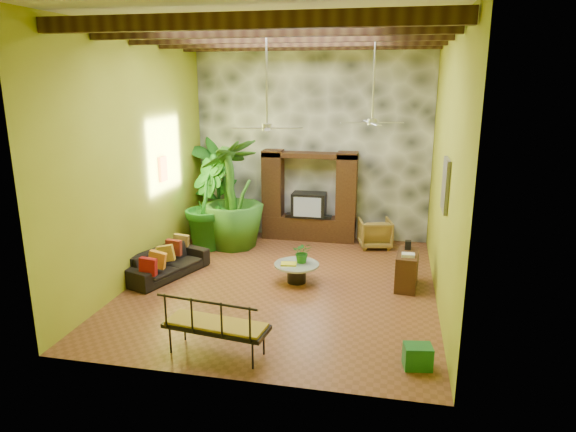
% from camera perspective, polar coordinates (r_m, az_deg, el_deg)
% --- Properties ---
extents(ground, '(7.00, 7.00, 0.00)m').
position_cam_1_polar(ground, '(10.53, -0.55, -7.57)').
color(ground, brown).
rests_on(ground, ground).
extents(ceiling, '(6.00, 7.00, 0.02)m').
position_cam_1_polar(ceiling, '(9.78, -0.63, 20.62)').
color(ceiling, silver).
rests_on(ceiling, back_wall).
extents(back_wall, '(6.00, 0.02, 5.00)m').
position_cam_1_polar(back_wall, '(13.26, 2.70, 8.29)').
color(back_wall, '#9C9F24').
rests_on(back_wall, ground).
extents(left_wall, '(0.02, 7.00, 5.00)m').
position_cam_1_polar(left_wall, '(10.89, -16.29, 6.25)').
color(left_wall, '#9C9F24').
rests_on(left_wall, ground).
extents(right_wall, '(0.02, 7.00, 5.00)m').
position_cam_1_polar(right_wall, '(9.67, 17.13, 5.15)').
color(right_wall, '#9C9F24').
rests_on(right_wall, ground).
extents(stone_accent_wall, '(5.98, 0.10, 4.98)m').
position_cam_1_polar(stone_accent_wall, '(13.20, 2.65, 8.26)').
color(stone_accent_wall, '#393D41').
rests_on(stone_accent_wall, ground).
extents(ceiling_beams, '(5.95, 5.36, 0.22)m').
position_cam_1_polar(ceiling_beams, '(9.76, -0.63, 19.33)').
color(ceiling_beams, '#372411').
rests_on(ceiling_beams, ceiling).
extents(entertainment_center, '(2.40, 0.55, 2.30)m').
position_cam_1_polar(entertainment_center, '(13.17, 2.36, 1.47)').
color(entertainment_center, black).
rests_on(entertainment_center, ground).
extents(ceiling_fan_front, '(1.28, 1.28, 1.86)m').
position_cam_1_polar(ceiling_fan_front, '(9.41, -2.35, 11.08)').
color(ceiling_fan_front, '#BBBBC0').
rests_on(ceiling_fan_front, ceiling).
extents(ceiling_fan_back, '(1.28, 1.28, 1.86)m').
position_cam_1_polar(ceiling_fan_back, '(10.73, 9.36, 11.38)').
color(ceiling_fan_back, '#BBBBC0').
rests_on(ceiling_fan_back, ceiling).
extents(wall_art_mask, '(0.06, 0.32, 0.55)m').
position_cam_1_polar(wall_art_mask, '(11.81, -13.73, 5.10)').
color(wall_art_mask, '#C88B17').
rests_on(wall_art_mask, left_wall).
extents(wall_art_painting, '(0.06, 0.70, 0.90)m').
position_cam_1_polar(wall_art_painting, '(9.11, 17.10, 3.31)').
color(wall_art_painting, '#235C83').
rests_on(wall_art_painting, right_wall).
extents(sofa, '(1.36, 2.08, 0.57)m').
position_cam_1_polar(sofa, '(11.16, -13.35, -5.11)').
color(sofa, black).
rests_on(sofa, ground).
extents(wicker_armchair, '(0.92, 0.93, 0.71)m').
position_cam_1_polar(wicker_armchair, '(12.86, 9.62, -1.89)').
color(wicker_armchair, olive).
rests_on(wicker_armchair, ground).
extents(tall_plant_a, '(1.66, 1.64, 2.64)m').
position_cam_1_polar(tall_plant_a, '(13.73, -7.95, 3.41)').
color(tall_plant_a, '#1D651A').
rests_on(tall_plant_a, ground).
extents(tall_plant_b, '(1.40, 1.53, 2.26)m').
position_cam_1_polar(tall_plant_b, '(12.62, -9.16, 1.46)').
color(tall_plant_b, '#1B671B').
rests_on(tall_plant_b, ground).
extents(tall_plant_c, '(2.00, 2.00, 2.69)m').
position_cam_1_polar(tall_plant_c, '(12.53, -6.20, 2.47)').
color(tall_plant_c, '#2E6A1C').
rests_on(tall_plant_c, ground).
extents(coffee_table, '(0.92, 0.92, 0.40)m').
position_cam_1_polar(coffee_table, '(10.54, 0.96, -6.06)').
color(coffee_table, black).
rests_on(coffee_table, ground).
extents(centerpiece_plant, '(0.44, 0.39, 0.44)m').
position_cam_1_polar(centerpiece_plant, '(10.50, 1.63, -4.04)').
color(centerpiece_plant, '#1E641A').
rests_on(centerpiece_plant, coffee_table).
extents(yellow_tray, '(0.34, 0.27, 0.03)m').
position_cam_1_polar(yellow_tray, '(10.43, 0.08, -5.35)').
color(yellow_tray, yellow).
rests_on(yellow_tray, coffee_table).
extents(iron_bench, '(1.65, 0.78, 0.57)m').
position_cam_1_polar(iron_bench, '(7.83, -8.18, -11.76)').
color(iron_bench, black).
rests_on(iron_bench, ground).
extents(side_console, '(0.48, 0.92, 0.71)m').
position_cam_1_polar(side_console, '(10.54, 13.07, -5.88)').
color(side_console, '#3A2612').
rests_on(side_console, ground).
extents(green_bin, '(0.44, 0.36, 0.35)m').
position_cam_1_polar(green_bin, '(7.88, 14.21, -14.90)').
color(green_bin, '#1D6E1F').
rests_on(green_bin, ground).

